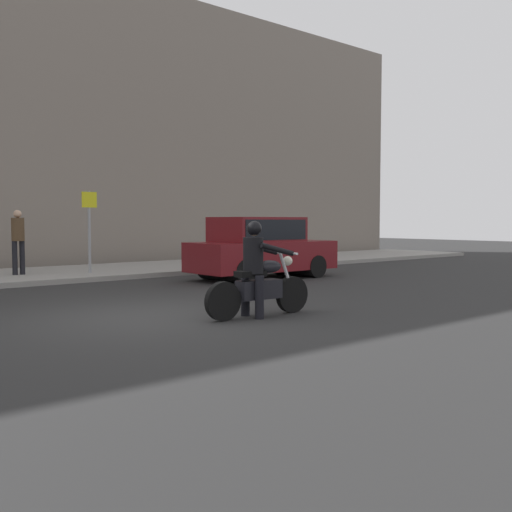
{
  "coord_description": "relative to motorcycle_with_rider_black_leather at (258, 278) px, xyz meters",
  "views": [
    {
      "loc": [
        -4.94,
        -8.7,
        1.62
      ],
      "look_at": [
        1.7,
        -0.83,
        1.0
      ],
      "focal_mm": 41.03,
      "sensor_mm": 36.0,
      "label": 1
    }
  ],
  "objects": [
    {
      "name": "street_sign_post",
      "position": [
        0.71,
        8.2,
        0.9
      ],
      "size": [
        0.44,
        0.08,
        2.32
      ],
      "color": "gray",
      "rests_on": "sidewalk_slab"
    },
    {
      "name": "sidewalk_slab",
      "position": [
        -1.41,
        9.23,
        -0.59
      ],
      "size": [
        40.0,
        4.4,
        0.14
      ],
      "primitive_type": "cube",
      "color": "gray",
      "rests_on": "ground_plane"
    },
    {
      "name": "parked_sedan_maroon",
      "position": [
        4.27,
        4.91,
        0.22
      ],
      "size": [
        4.26,
        1.82,
        1.72
      ],
      "color": "maroon",
      "rests_on": "ground_plane"
    },
    {
      "name": "pedestrian_bystander",
      "position": [
        -1.02,
        8.94,
        0.52
      ],
      "size": [
        0.34,
        0.34,
        1.77
      ],
      "color": "black",
      "rests_on": "sidewalk_slab"
    },
    {
      "name": "ground_plane",
      "position": [
        -1.41,
        1.23,
        -0.66
      ],
      "size": [
        80.0,
        80.0,
        0.0
      ],
      "primitive_type": "plane",
      "color": "#272727"
    },
    {
      "name": "motorcycle_with_rider_black_leather",
      "position": [
        0.0,
        0.0,
        0.0
      ],
      "size": [
        2.1,
        0.7,
        1.62
      ],
      "color": "black",
      "rests_on": "ground_plane"
    }
  ]
}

